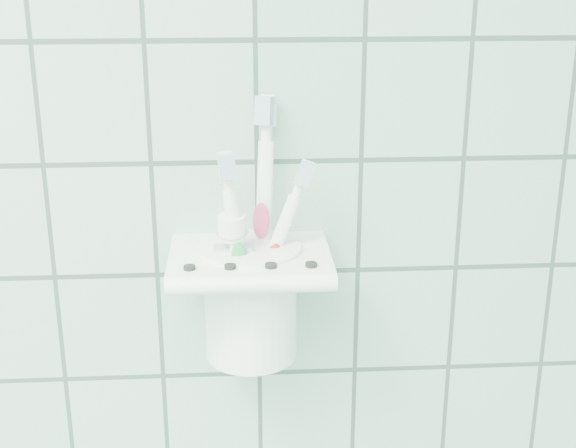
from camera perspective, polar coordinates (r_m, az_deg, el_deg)
The scene contains 6 objects.
holder_bracket at distance 0.70m, azimuth -2.72°, elevation -2.68°, with size 0.14×0.11×0.04m.
cup at distance 0.72m, azimuth -2.67°, elevation -5.21°, with size 0.09×0.09×0.11m.
toothbrush_pink at distance 0.69m, azimuth -2.80°, elevation -2.29°, with size 0.03×0.02×0.19m.
toothbrush_blue at distance 0.70m, azimuth -2.13°, elevation -0.19°, with size 0.03×0.04×0.22m.
toothbrush_orange at distance 0.69m, azimuth -4.00°, elevation -2.16°, with size 0.07×0.02×0.18m.
toothpaste_tube at distance 0.71m, azimuth -3.60°, elevation -3.29°, with size 0.04×0.03×0.13m.
Camera 1 is at (0.64, 0.50, 1.54)m, focal length 50.00 mm.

